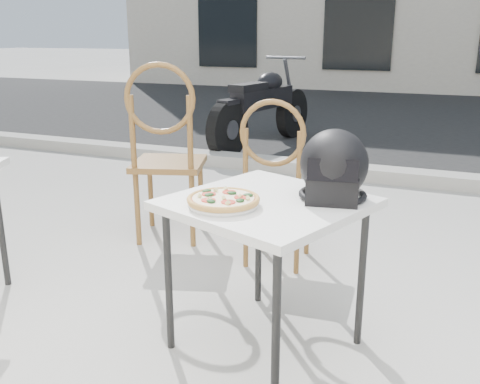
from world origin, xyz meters
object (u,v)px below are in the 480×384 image
at_px(cafe_chair_side, 165,144).
at_px(plate, 223,204).
at_px(cafe_table_main, 267,214).
at_px(cafe_chair_main, 276,175).
at_px(pizza, 223,199).
at_px(motorcycle, 263,108).
at_px(helmet, 334,169).

bearing_deg(cafe_chair_side, plate, 111.50).
xyz_separation_m(cafe_table_main, cafe_chair_main, (-0.24, 0.83, -0.06)).
relative_size(pizza, cafe_chair_side, 0.28).
bearing_deg(motorcycle, cafe_chair_main, -57.43).
relative_size(cafe_chair_side, motorcycle, 0.56).
bearing_deg(cafe_table_main, cafe_chair_main, 106.27).
xyz_separation_m(cafe_table_main, motorcycle, (-1.50, 4.08, -0.15)).
bearing_deg(cafe_chair_main, plate, 92.10).
bearing_deg(cafe_chair_side, motorcycle, -99.15).
bearing_deg(plate, cafe_table_main, 47.83).
height_order(cafe_chair_main, motorcycle, motorcycle).
xyz_separation_m(helmet, cafe_chair_main, (-0.49, 0.71, -0.25)).
xyz_separation_m(cafe_chair_main, cafe_chair_side, (-0.78, 0.11, 0.10)).
bearing_deg(cafe_table_main, cafe_chair_side, 137.33).
bearing_deg(pizza, helmet, 35.21).
height_order(cafe_table_main, cafe_chair_main, cafe_chair_main).
bearing_deg(cafe_chair_side, pizza, 111.51).
xyz_separation_m(plate, pizza, (0.00, 0.00, 0.02)).
xyz_separation_m(helmet, cafe_chair_side, (-1.26, 0.82, -0.15)).
bearing_deg(plate, cafe_chair_side, 129.39).
bearing_deg(helmet, cafe_table_main, -164.28).
bearing_deg(plate, pizza, 82.83).
distance_m(cafe_table_main, cafe_chair_side, 1.39).
bearing_deg(cafe_chair_main, helmet, 119.74).
bearing_deg(helmet, motorcycle, 103.29).
bearing_deg(cafe_table_main, plate, -132.17).
xyz_separation_m(cafe_table_main, pizza, (-0.13, -0.14, 0.09)).
distance_m(plate, pizza, 0.02).
xyz_separation_m(cafe_chair_main, motorcycle, (-1.26, 3.25, -0.09)).
xyz_separation_m(plate, motorcycle, (-1.37, 4.23, -0.22)).
xyz_separation_m(plate, cafe_chair_side, (-0.89, 1.09, -0.03)).
relative_size(cafe_table_main, cafe_chair_side, 0.78).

